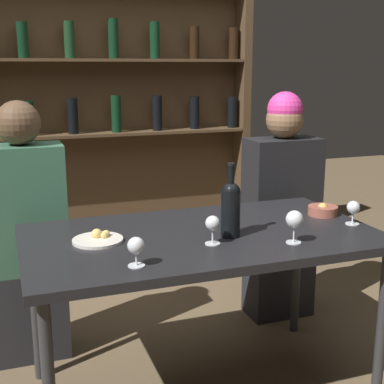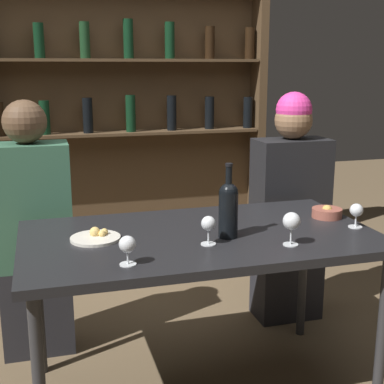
{
  "view_description": "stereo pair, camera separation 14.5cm",
  "coord_description": "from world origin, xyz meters",
  "px_view_note": "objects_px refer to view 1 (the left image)",
  "views": [
    {
      "loc": [
        -0.75,
        -1.98,
        1.41
      ],
      "look_at": [
        0.0,
        0.12,
        0.88
      ],
      "focal_mm": 50.0,
      "sensor_mm": 36.0,
      "label": 1
    },
    {
      "loc": [
        -0.61,
        -2.02,
        1.41
      ],
      "look_at": [
        0.0,
        0.12,
        0.88
      ],
      "focal_mm": 50.0,
      "sensor_mm": 36.0,
      "label": 2
    }
  ],
  "objects_px": {
    "wine_glass_0": "(353,209)",
    "wine_glass_3": "(136,247)",
    "wine_bottle": "(231,206)",
    "seated_person_left": "(27,240)",
    "food_plate_0": "(98,239)",
    "seated_person_right": "(281,210)",
    "snack_bowl": "(323,210)",
    "wine_glass_1": "(213,225)",
    "wine_glass_2": "(294,220)"
  },
  "relations": [
    {
      "from": "wine_glass_0",
      "to": "wine_glass_3",
      "type": "distance_m",
      "value": 1.03
    },
    {
      "from": "wine_bottle",
      "to": "seated_person_left",
      "type": "relative_size",
      "value": 0.24
    },
    {
      "from": "wine_bottle",
      "to": "food_plate_0",
      "type": "xyz_separation_m",
      "value": [
        -0.52,
        0.12,
        -0.12
      ]
    },
    {
      "from": "wine_glass_3",
      "to": "wine_glass_0",
      "type": "bearing_deg",
      "value": 9.62
    },
    {
      "from": "seated_person_right",
      "to": "snack_bowl",
      "type": "bearing_deg",
      "value": -96.86
    },
    {
      "from": "wine_glass_1",
      "to": "snack_bowl",
      "type": "bearing_deg",
      "value": 18.62
    },
    {
      "from": "wine_bottle",
      "to": "wine_glass_0",
      "type": "distance_m",
      "value": 0.58
    },
    {
      "from": "wine_glass_1",
      "to": "wine_glass_2",
      "type": "relative_size",
      "value": 0.87
    },
    {
      "from": "wine_glass_3",
      "to": "snack_bowl",
      "type": "xyz_separation_m",
      "value": [
        0.98,
        0.35,
        -0.05
      ]
    },
    {
      "from": "food_plate_0",
      "to": "wine_glass_3",
      "type": "bearing_deg",
      "value": -76.22
    },
    {
      "from": "wine_glass_0",
      "to": "wine_glass_1",
      "type": "distance_m",
      "value": 0.68
    },
    {
      "from": "wine_glass_3",
      "to": "seated_person_right",
      "type": "xyz_separation_m",
      "value": [
        1.04,
        0.84,
        -0.18
      ]
    },
    {
      "from": "wine_glass_2",
      "to": "wine_glass_1",
      "type": "bearing_deg",
      "value": 162.8
    },
    {
      "from": "wine_bottle",
      "to": "wine_glass_2",
      "type": "height_order",
      "value": "wine_bottle"
    },
    {
      "from": "wine_bottle",
      "to": "wine_glass_0",
      "type": "height_order",
      "value": "wine_bottle"
    },
    {
      "from": "wine_bottle",
      "to": "seated_person_right",
      "type": "bearing_deg",
      "value": 47.24
    },
    {
      "from": "wine_glass_3",
      "to": "seated_person_right",
      "type": "distance_m",
      "value": 1.35
    },
    {
      "from": "wine_glass_0",
      "to": "wine_glass_2",
      "type": "height_order",
      "value": "wine_glass_2"
    },
    {
      "from": "wine_glass_3",
      "to": "seated_person_left",
      "type": "bearing_deg",
      "value": 111.59
    },
    {
      "from": "wine_glass_0",
      "to": "wine_glass_3",
      "type": "height_order",
      "value": "same"
    },
    {
      "from": "wine_bottle",
      "to": "wine_glass_0",
      "type": "bearing_deg",
      "value": -2.56
    },
    {
      "from": "wine_glass_2",
      "to": "seated_person_right",
      "type": "height_order",
      "value": "seated_person_right"
    },
    {
      "from": "wine_glass_0",
      "to": "seated_person_left",
      "type": "xyz_separation_m",
      "value": [
        -1.35,
        0.67,
        -0.2
      ]
    },
    {
      "from": "wine_glass_2",
      "to": "wine_glass_3",
      "type": "xyz_separation_m",
      "value": [
        -0.64,
        -0.04,
        -0.02
      ]
    },
    {
      "from": "food_plate_0",
      "to": "seated_person_left",
      "type": "distance_m",
      "value": 0.6
    },
    {
      "from": "wine_bottle",
      "to": "wine_glass_1",
      "type": "xyz_separation_m",
      "value": [
        -0.1,
        -0.07,
        -0.05
      ]
    },
    {
      "from": "wine_glass_1",
      "to": "seated_person_left",
      "type": "bearing_deg",
      "value": 133.33
    },
    {
      "from": "wine_glass_0",
      "to": "seated_person_left",
      "type": "height_order",
      "value": "seated_person_left"
    },
    {
      "from": "wine_glass_1",
      "to": "wine_glass_3",
      "type": "xyz_separation_m",
      "value": [
        -0.34,
        -0.13,
        -0.01
      ]
    },
    {
      "from": "wine_glass_3",
      "to": "snack_bowl",
      "type": "relative_size",
      "value": 0.78
    },
    {
      "from": "wine_glass_1",
      "to": "wine_glass_3",
      "type": "distance_m",
      "value": 0.36
    },
    {
      "from": "wine_glass_3",
      "to": "snack_bowl",
      "type": "height_order",
      "value": "wine_glass_3"
    },
    {
      "from": "wine_bottle",
      "to": "wine_glass_2",
      "type": "bearing_deg",
      "value": -38.83
    },
    {
      "from": "wine_glass_1",
      "to": "seated_person_left",
      "type": "relative_size",
      "value": 0.09
    },
    {
      "from": "wine_glass_2",
      "to": "wine_glass_3",
      "type": "height_order",
      "value": "wine_glass_2"
    },
    {
      "from": "wine_glass_2",
      "to": "wine_glass_3",
      "type": "bearing_deg",
      "value": -176.78
    },
    {
      "from": "wine_glass_0",
      "to": "wine_glass_3",
      "type": "relative_size",
      "value": 0.99
    },
    {
      "from": "seated_person_left",
      "to": "seated_person_right",
      "type": "height_order",
      "value": "seated_person_right"
    },
    {
      "from": "wine_glass_0",
      "to": "wine_glass_2",
      "type": "relative_size",
      "value": 0.8
    },
    {
      "from": "wine_glass_1",
      "to": "food_plate_0",
      "type": "height_order",
      "value": "wine_glass_1"
    },
    {
      "from": "wine_glass_2",
      "to": "seated_person_right",
      "type": "xyz_separation_m",
      "value": [
        0.39,
        0.8,
        -0.2
      ]
    },
    {
      "from": "snack_bowl",
      "to": "wine_bottle",
      "type": "bearing_deg",
      "value": -164.5
    },
    {
      "from": "wine_glass_1",
      "to": "wine_glass_3",
      "type": "height_order",
      "value": "wine_glass_1"
    },
    {
      "from": "seated_person_left",
      "to": "seated_person_right",
      "type": "xyz_separation_m",
      "value": [
        1.37,
        0.0,
        0.02
      ]
    },
    {
      "from": "wine_glass_0",
      "to": "wine_glass_2",
      "type": "bearing_deg",
      "value": -159.97
    },
    {
      "from": "snack_bowl",
      "to": "wine_glass_1",
      "type": "bearing_deg",
      "value": -161.38
    },
    {
      "from": "wine_glass_3",
      "to": "wine_bottle",
      "type": "bearing_deg",
      "value": 24.12
    },
    {
      "from": "wine_bottle",
      "to": "seated_person_left",
      "type": "bearing_deg",
      "value": 140.29
    },
    {
      "from": "seated_person_right",
      "to": "wine_glass_1",
      "type": "bearing_deg",
      "value": -134.55
    },
    {
      "from": "snack_bowl",
      "to": "seated_person_right",
      "type": "height_order",
      "value": "seated_person_right"
    }
  ]
}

